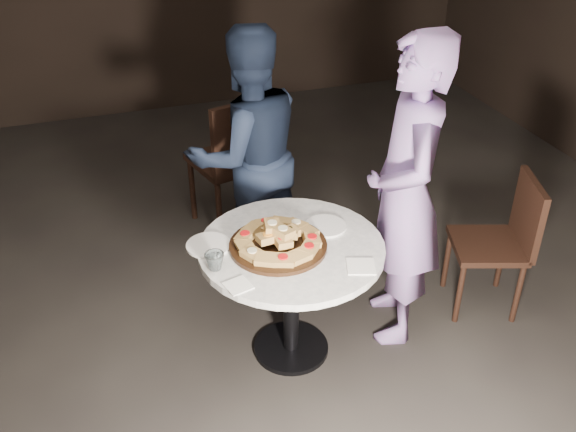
% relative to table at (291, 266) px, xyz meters
% --- Properties ---
extents(floor, '(7.00, 7.00, 0.00)m').
position_rel_table_xyz_m(floor, '(-0.11, 0.01, -0.54)').
color(floor, black).
rests_on(floor, ground).
extents(table, '(1.08, 1.08, 0.66)m').
position_rel_table_xyz_m(table, '(0.00, 0.00, 0.00)').
color(table, black).
rests_on(table, ground).
extents(serving_board, '(0.51, 0.51, 0.02)m').
position_rel_table_xyz_m(serving_board, '(-0.07, 0.00, 0.13)').
color(serving_board, black).
rests_on(serving_board, table).
extents(focaccia_pile, '(0.41, 0.41, 0.11)m').
position_rel_table_xyz_m(focaccia_pile, '(-0.06, 0.00, 0.17)').
color(focaccia_pile, '#A57C40').
rests_on(focaccia_pile, serving_board).
extents(plate_left, '(0.28, 0.28, 0.01)m').
position_rel_table_xyz_m(plate_left, '(-0.37, 0.11, 0.13)').
color(plate_left, white).
rests_on(plate_left, table).
extents(plate_right, '(0.25, 0.25, 0.01)m').
position_rel_table_xyz_m(plate_right, '(0.21, 0.09, 0.13)').
color(plate_right, white).
rests_on(plate_right, table).
extents(water_glass, '(0.11, 0.11, 0.08)m').
position_rel_table_xyz_m(water_glass, '(-0.38, -0.07, 0.16)').
color(water_glass, silver).
rests_on(water_glass, table).
extents(napkin_near, '(0.13, 0.13, 0.01)m').
position_rel_table_xyz_m(napkin_near, '(-0.32, -0.22, 0.12)').
color(napkin_near, white).
rests_on(napkin_near, table).
extents(napkin_far, '(0.16, 0.16, 0.01)m').
position_rel_table_xyz_m(napkin_far, '(0.24, -0.26, 0.13)').
color(napkin_far, white).
rests_on(napkin_far, table).
extents(chair_far, '(0.54, 0.56, 0.94)m').
position_rel_table_xyz_m(chair_far, '(0.04, 1.22, 0.01)').
color(chair_far, black).
rests_on(chair_far, ground).
extents(chair_right, '(0.48, 0.47, 0.79)m').
position_rel_table_xyz_m(chair_right, '(1.20, -0.00, -0.08)').
color(chair_right, black).
rests_on(chair_right, ground).
extents(diner_navy, '(0.78, 0.64, 1.48)m').
position_rel_table_xyz_m(diner_navy, '(0.02, 0.82, 0.20)').
color(diner_navy, '#141D30').
rests_on(diner_navy, ground).
extents(diner_teal, '(0.54, 0.67, 1.61)m').
position_rel_table_xyz_m(diner_teal, '(0.59, 0.02, 0.27)').
color(diner_teal, '#8167A6').
rests_on(diner_teal, ground).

